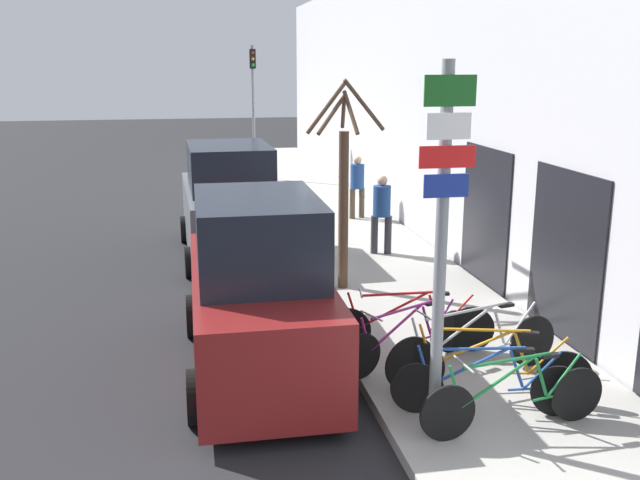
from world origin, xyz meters
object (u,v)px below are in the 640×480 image
Objects in this scene: signpost at (442,240)px; traffic_light at (253,94)px; bicycle_4 at (408,339)px; bicycle_3 at (474,348)px; pedestrian_far at (382,209)px; street_tree at (343,189)px; bicycle_0 at (514,399)px; parked_car_0 at (258,294)px; bicycle_5 at (410,326)px; bicycle_2 at (491,367)px; pedestrian_near at (357,182)px; bicycle_1 at (487,385)px; parked_car_1 at (230,207)px.

traffic_light is at bearing 90.45° from signpost.
bicycle_4 is 16.45m from traffic_light.
pedestrian_far reaches higher than bicycle_3.
traffic_light is at bearing 91.28° from street_tree.
traffic_light is (-0.99, 18.15, 2.51)m from bicycle_0.
street_tree is at bearing 58.82° from parked_car_0.
parked_car_0 is (-2.09, 0.11, 0.55)m from bicycle_5.
parked_car_0 is at bearing -95.59° from traffic_light.
bicycle_5 is (-0.53, 1.49, 0.00)m from bicycle_2.
bicycle_3 is at bearing 69.44° from pedestrian_near.
bicycle_1 is at bearing -161.76° from bicycle_5.
bicycle_3 is (0.24, 0.95, 0.05)m from bicycle_1.
parked_car_1 is at bearing 90.16° from parked_car_0.
traffic_light reaches higher than parked_car_1.
bicycle_3 is 0.53× the size of parked_car_1.
bicycle_2 is 17.54m from traffic_light.
bicycle_3 is 0.68× the size of street_tree.
parked_car_1 reaches higher than bicycle_3.
traffic_light reaches higher than pedestrian_far.
signpost is at bearing 73.81° from bicycle_0.
bicycle_1 is 3.19m from parked_car_0.
parked_car_0 is at bearing 79.63° from bicycle_2.
bicycle_3 is 1.50× the size of pedestrian_far.
pedestrian_far is (1.45, 7.34, -1.19)m from signpost.
bicycle_2 is at bearing -86.43° from traffic_light.
bicycle_2 is 1.59m from bicycle_5.
street_tree is at bearing 88.41° from signpost.
bicycle_3 reaches higher than bicycle_0.
bicycle_5 is 0.53× the size of parked_car_0.
traffic_light is at bearing -21.03° from bicycle_4.
pedestrian_near is at bearing -10.06° from bicycle_0.
signpost is 0.89× the size of parked_car_0.
bicycle_2 is 0.50× the size of parked_car_0.
bicycle_4 is (-0.68, 1.08, -0.02)m from bicycle_2.
bicycle_0 is 1.03× the size of bicycle_1.
pedestrian_far is 0.37× the size of traffic_light.
street_tree is (-0.11, 3.49, 1.42)m from bicycle_4.
pedestrian_near is at bearing 68.52° from parked_car_0.
signpost is at bearing -91.59° from street_tree.
parked_car_1 reaches higher than pedestrian_far.
bicycle_1 is (0.71, 0.23, -1.79)m from signpost.
traffic_light is (-0.55, 15.83, 2.50)m from bicycle_5.
bicycle_0 is 3.55m from parked_car_0.
pedestrian_far is 0.45× the size of street_tree.
parked_car_1 is at bearing 7.51° from bicycle_3.
pedestrian_far is 10.93m from traffic_light.
bicycle_3 is at bearing 51.28° from signpost.
parked_car_1 is 3.62m from street_tree.
parked_car_1 reaches higher than bicycle_2.
bicycle_4 is 1.21× the size of pedestrian_far.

